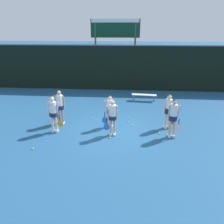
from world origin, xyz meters
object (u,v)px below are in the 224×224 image
at_px(player_0, 53,111).
at_px(tennis_ball_7, 128,122).
at_px(bench_courtside, 144,95).
at_px(tennis_ball_9, 132,125).
at_px(player_1, 112,115).
at_px(player_5, 169,108).
at_px(player_2, 173,115).
at_px(tennis_ball_3, 50,124).
at_px(player_3, 60,105).
at_px(tennis_ball_0, 159,133).
at_px(player_4, 110,109).
at_px(tennis_ball_5, 110,138).
at_px(scoreboard, 115,35).
at_px(tennis_ball_8, 33,149).
at_px(tennis_ball_2, 113,117).
at_px(tennis_ball_1, 129,118).
at_px(tennis_ball_4, 94,129).
at_px(tennis_ball_6, 92,118).

distance_m(player_0, tennis_ball_7, 3.84).
height_order(bench_courtside, tennis_ball_9, bench_courtside).
bearing_deg(player_1, player_5, 17.96).
relative_size(player_2, tennis_ball_3, 25.68).
distance_m(player_3, tennis_ball_0, 5.08).
bearing_deg(player_5, player_3, 168.26).
xyz_separation_m(player_4, tennis_ball_5, (0.09, -1.26, -0.89)).
height_order(scoreboard, player_1, scoreboard).
bearing_deg(tennis_ball_8, scoreboard, 75.41).
bearing_deg(tennis_ball_2, player_0, -144.58).
distance_m(tennis_ball_1, tennis_ball_9, 0.92).
relative_size(tennis_ball_1, tennis_ball_9, 0.95).
height_order(tennis_ball_4, tennis_ball_8, same).
distance_m(player_0, player_5, 5.46).
xyz_separation_m(player_4, tennis_ball_4, (-0.74, -0.41, -0.89)).
xyz_separation_m(scoreboard, tennis_ball_4, (-0.49, -8.40, -4.09)).
bearing_deg(player_4, tennis_ball_4, -160.88).
bearing_deg(tennis_ball_1, tennis_ball_7, -92.07).
bearing_deg(tennis_ball_4, scoreboard, 86.65).
xyz_separation_m(tennis_ball_0, tennis_ball_3, (-5.46, 0.60, -0.00)).
relative_size(bench_courtside, tennis_ball_2, 24.37).
height_order(player_1, tennis_ball_3, player_1).
xyz_separation_m(bench_courtside, tennis_ball_5, (-1.86, -5.52, -0.34)).
bearing_deg(player_2, tennis_ball_8, -168.38).
distance_m(player_3, tennis_ball_3, 1.17).
bearing_deg(tennis_ball_7, bench_courtside, 74.58).
bearing_deg(player_4, tennis_ball_0, -24.70).
xyz_separation_m(tennis_ball_1, tennis_ball_5, (-0.84, -2.29, 0.00)).
bearing_deg(tennis_ball_5, tennis_ball_2, 90.27).
xyz_separation_m(scoreboard, bench_courtside, (2.20, -3.73, -3.75)).
xyz_separation_m(player_0, tennis_ball_7, (3.48, 1.28, -1.00)).
bearing_deg(player_4, scoreboard, 82.15).
xyz_separation_m(player_1, tennis_ball_2, (-0.11, 2.02, -0.95)).
relative_size(tennis_ball_7, tennis_ball_9, 0.94).
distance_m(player_4, tennis_ball_7, 1.38).
xyz_separation_m(scoreboard, tennis_ball_6, (-0.79, -7.08, -4.09)).
bearing_deg(tennis_ball_0, player_2, -22.05).
height_order(player_5, tennis_ball_4, player_5).
distance_m(scoreboard, tennis_ball_6, 8.21).
bearing_deg(player_4, tennis_ball_8, -150.21).
height_order(player_1, tennis_ball_2, player_1).
distance_m(player_2, tennis_ball_2, 3.58).
bearing_deg(player_3, player_0, -91.61).
distance_m(player_1, tennis_ball_2, 2.23).
distance_m(player_5, tennis_ball_6, 4.07).
bearing_deg(player_5, tennis_ball_1, 142.70).
xyz_separation_m(tennis_ball_1, tennis_ball_3, (-4.02, -1.07, 0.00)).
bearing_deg(tennis_ball_8, tennis_ball_2, 49.53).
bearing_deg(player_2, player_5, 89.73).
height_order(tennis_ball_5, tennis_ball_7, tennis_ball_5).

